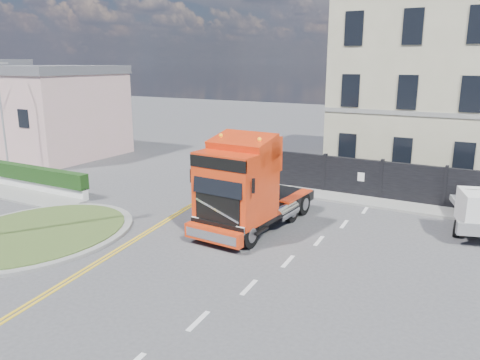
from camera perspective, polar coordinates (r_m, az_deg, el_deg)
The scene contains 11 objects.
ground at distance 18.43m, azimuth -2.16°, elevation -7.63°, with size 120.00×120.00×0.00m, color #424244.
traffic_island at distance 20.82m, azimuth -23.52°, elevation -6.00°, with size 6.80×6.80×0.17m.
hedge_wall at distance 27.87m, azimuth -23.96°, elevation 0.29°, with size 8.00×0.55×1.35m.
pavement_side at distance 27.41m, azimuth -25.63°, elevation -1.59°, with size 8.50×1.80×0.10m, color gray.
seaside_bldg_pink at distance 37.52m, azimuth -21.75°, elevation 7.31°, with size 8.00×8.00×6.00m, color #D2A4A7.
seaside_bldg_cream at distance 45.13m, azimuth -26.26°, elevation 7.22°, with size 9.00×8.00×5.00m, color beige.
hoarding_fence at distance 24.43m, azimuth 22.66°, elevation -0.77°, with size 18.80×0.25×2.00m.
georgian_building at distance 31.26m, azimuth 24.20°, elevation 11.01°, with size 12.30×10.30×12.80m.
pavement_far at distance 23.88m, azimuth 20.87°, elevation -3.29°, with size 20.00×1.60×0.12m, color gray.
truck at distance 19.06m, azimuth 0.58°, elevation -1.23°, with size 2.86×6.78×3.98m.
lamppost_slim at distance 32.24m, azimuth -27.10°, elevation 7.73°, with size 0.28×0.56×6.90m.
Camera 1 is at (8.91, -14.60, 6.85)m, focal length 35.00 mm.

